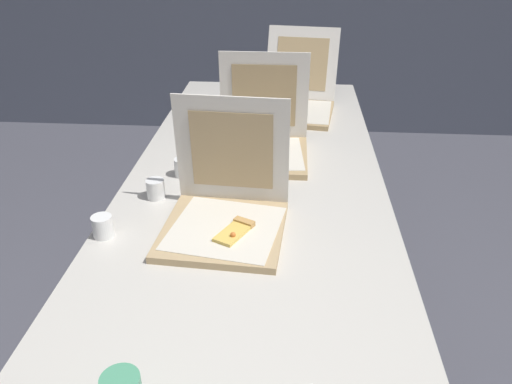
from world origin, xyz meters
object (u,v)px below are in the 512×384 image
(pizza_box_front, at_px, (226,212))
(cup_white_near_center, at_px, (156,189))
(pizza_box_middle, at_px, (262,142))
(table, at_px, (254,192))
(cup_white_far, at_px, (200,133))
(cup_white_near_left, at_px, (103,226))
(pizza_box_back, at_px, (296,101))
(cup_white_mid, at_px, (183,167))

(pizza_box_front, xyz_separation_m, cup_white_near_center, (-0.26, 0.17, -0.02))
(pizza_box_front, bearing_deg, pizza_box_middle, 86.11)
(table, xyz_separation_m, pizza_box_front, (-0.06, -0.30, 0.10))
(cup_white_far, bearing_deg, cup_white_near_left, -102.63)
(pizza_box_middle, bearing_deg, cup_white_near_center, -131.37)
(pizza_box_middle, bearing_deg, cup_white_far, 155.84)
(table, xyz_separation_m, cup_white_far, (-0.25, 0.36, 0.08))
(pizza_box_front, bearing_deg, cup_white_near_center, 151.17)
(pizza_box_front, xyz_separation_m, pizza_box_back, (0.21, 1.06, -0.00))
(pizza_box_back, bearing_deg, cup_white_near_center, -109.77)
(pizza_box_front, distance_m, cup_white_mid, 0.39)
(pizza_box_back, distance_m, cup_white_near_center, 1.01)
(pizza_box_front, height_order, cup_white_near_center, pizza_box_front)
(cup_white_near_left, bearing_deg, table, 42.01)
(cup_white_mid, bearing_deg, cup_white_near_center, -108.77)
(pizza_box_front, distance_m, cup_white_far, 0.69)
(table, relative_size, cup_white_near_left, 36.67)
(pizza_box_back, bearing_deg, cup_white_near_left, -108.72)
(table, height_order, pizza_box_back, pizza_box_back)
(pizza_box_middle, height_order, cup_white_near_left, pizza_box_middle)
(pizza_box_middle, bearing_deg, cup_white_near_left, -124.88)
(pizza_box_middle, relative_size, cup_white_mid, 5.68)
(pizza_box_front, relative_size, cup_white_near_left, 5.77)
(pizza_box_middle, distance_m, cup_white_far, 0.29)
(table, bearing_deg, pizza_box_middle, 86.99)
(table, distance_m, pizza_box_middle, 0.26)
(pizza_box_middle, height_order, pizza_box_back, pizza_box_middle)
(pizza_box_front, xyz_separation_m, cup_white_far, (-0.19, 0.66, -0.02))
(pizza_box_front, xyz_separation_m, cup_white_near_left, (-0.36, -0.07, -0.02))
(cup_white_far, distance_m, cup_white_mid, 0.33)
(pizza_box_front, relative_size, cup_white_mid, 5.77)
(pizza_box_front, height_order, pizza_box_back, pizza_box_front)
(pizza_box_back, height_order, cup_white_far, pizza_box_back)
(table, bearing_deg, cup_white_mid, 172.81)
(pizza_box_front, distance_m, cup_white_near_left, 0.36)
(pizza_box_back, relative_size, cup_white_far, 8.04)
(pizza_box_back, distance_m, cup_white_far, 0.56)
(pizza_box_middle, xyz_separation_m, cup_white_mid, (-0.28, -0.21, -0.02))
(pizza_box_middle, bearing_deg, pizza_box_back, 75.94)
(cup_white_near_center, bearing_deg, cup_white_far, 82.34)
(pizza_box_front, height_order, pizza_box_middle, same)
(pizza_box_back, bearing_deg, pizza_box_middle, -96.52)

